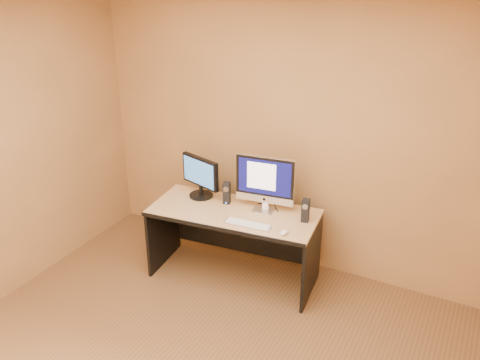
# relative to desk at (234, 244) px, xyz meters

# --- Properties ---
(walls) EXTENTS (4.00, 4.00, 2.60)m
(walls) POSITION_rel_desk_xyz_m (0.33, -1.45, 0.95)
(walls) COLOR #A97544
(walls) RESTS_ON ground
(ceiling) EXTENTS (4.00, 4.00, 0.00)m
(ceiling) POSITION_rel_desk_xyz_m (0.33, -1.45, 2.25)
(ceiling) COLOR white
(ceiling) RESTS_ON walls
(desk) EXTENTS (1.56, 0.82, 0.69)m
(desk) POSITION_rel_desk_xyz_m (0.00, 0.00, 0.00)
(desk) COLOR tan
(desk) RESTS_ON ground
(imac) EXTENTS (0.56, 0.27, 0.52)m
(imac) POSITION_rel_desk_xyz_m (0.23, 0.14, 0.60)
(imac) COLOR silver
(imac) RESTS_ON desk
(second_monitor) EXTENTS (0.49, 0.34, 0.39)m
(second_monitor) POSITION_rel_desk_xyz_m (-0.42, 0.13, 0.54)
(second_monitor) COLOR black
(second_monitor) RESTS_ON desk
(speaker_left) EXTENTS (0.08, 0.08, 0.21)m
(speaker_left) POSITION_rel_desk_xyz_m (-0.13, 0.11, 0.45)
(speaker_left) COLOR black
(speaker_left) RESTS_ON desk
(speaker_right) EXTENTS (0.07, 0.08, 0.21)m
(speaker_right) POSITION_rel_desk_xyz_m (0.63, 0.12, 0.45)
(speaker_right) COLOR black
(speaker_right) RESTS_ON desk
(keyboard) EXTENTS (0.41, 0.14, 0.02)m
(keyboard) POSITION_rel_desk_xyz_m (0.23, -0.17, 0.36)
(keyboard) COLOR silver
(keyboard) RESTS_ON desk
(mouse) EXTENTS (0.06, 0.10, 0.03)m
(mouse) POSITION_rel_desk_xyz_m (0.56, -0.16, 0.36)
(mouse) COLOR white
(mouse) RESTS_ON desk
(cable_a) EXTENTS (0.13, 0.17, 0.01)m
(cable_a) POSITION_rel_desk_xyz_m (0.30, 0.25, 0.35)
(cable_a) COLOR black
(cable_a) RESTS_ON desk
(cable_b) EXTENTS (0.07, 0.16, 0.01)m
(cable_b) POSITION_rel_desk_xyz_m (0.16, 0.29, 0.35)
(cable_b) COLOR black
(cable_b) RESTS_ON desk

